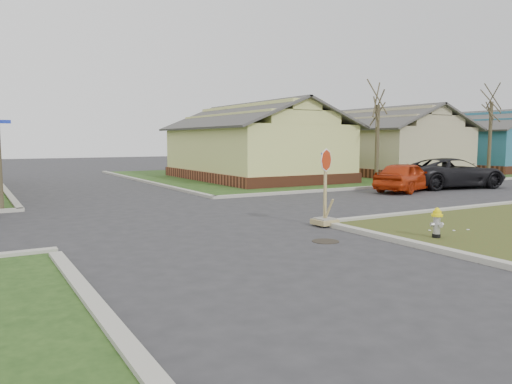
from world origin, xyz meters
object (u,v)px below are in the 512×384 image
fire_hydrant (437,221)px  dark_pickup (452,173)px  stop_sign (325,208)px  red_sedan (406,177)px

fire_hydrant → dark_pickup: 14.18m
stop_sign → dark_pickup: bearing=21.4°
red_sedan → dark_pickup: dark_pickup is taller
stop_sign → dark_pickup: (12.47, 5.69, 0.24)m
fire_hydrant → red_sedan: size_ratio=0.18×
fire_hydrant → dark_pickup: size_ratio=0.14×
red_sedan → dark_pickup: 3.44m
fire_hydrant → red_sedan: bearing=69.9°
fire_hydrant → red_sedan: red_sedan is taller
stop_sign → dark_pickup: 13.71m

